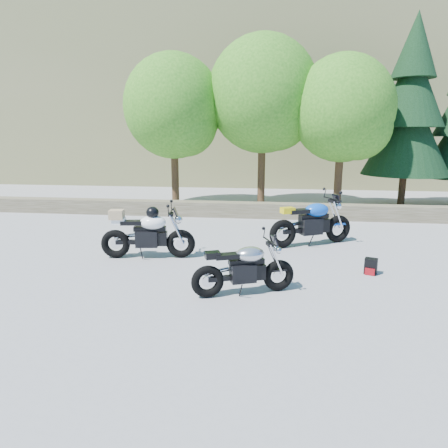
{
  "coord_description": "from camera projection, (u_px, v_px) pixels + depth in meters",
  "views": [
    {
      "loc": [
        1.34,
        -7.85,
        2.75
      ],
      "look_at": [
        0.2,
        1.0,
        0.75
      ],
      "focal_mm": 32.0,
      "sensor_mm": 36.0,
      "label": 1
    }
  ],
  "objects": [
    {
      "name": "tree_decid_left",
      "position": [
        176.0,
        110.0,
        14.77
      ],
      "size": [
        3.67,
        3.67,
        5.62
      ],
      "color": "#382314",
      "rests_on": "ground"
    },
    {
      "name": "white_bike",
      "position": [
        147.0,
        233.0,
        9.01
      ],
      "size": [
        2.14,
        0.68,
        1.19
      ],
      "rotation": [
        0.0,
        0.0,
        0.14
      ],
      "color": "black",
      "rests_on": "ground"
    },
    {
      "name": "ground",
      "position": [
        208.0,
        269.0,
        8.36
      ],
      "size": [
        90.0,
        90.0,
        0.0
      ],
      "primitive_type": "plane",
      "color": "gray",
      "rests_on": "ground"
    },
    {
      "name": "conifer_near",
      "position": [
        410.0,
        109.0,
        14.72
      ],
      "size": [
        3.17,
        3.17,
        7.06
      ],
      "color": "#382314",
      "rests_on": "ground"
    },
    {
      "name": "silver_bike",
      "position": [
        245.0,
        269.0,
        6.96
      ],
      "size": [
        1.8,
        0.86,
        0.94
      ],
      "rotation": [
        0.0,
        0.0,
        0.37
      ],
      "color": "black",
      "rests_on": "ground"
    },
    {
      "name": "stone_wall",
      "position": [
        235.0,
        210.0,
        13.63
      ],
      "size": [
        22.0,
        0.55,
        0.5
      ],
      "primitive_type": "cube",
      "color": "#4D4633",
      "rests_on": "ground"
    },
    {
      "name": "tree_decid_mid",
      "position": [
        266.0,
        99.0,
        14.66
      ],
      "size": [
        4.08,
        4.08,
        6.24
      ],
      "color": "#382314",
      "rests_on": "ground"
    },
    {
      "name": "blue_bike",
      "position": [
        312.0,
        223.0,
        10.07
      ],
      "size": [
        2.16,
        1.22,
        1.17
      ],
      "rotation": [
        0.0,
        0.0,
        0.47
      ],
      "color": "black",
      "rests_on": "ground"
    },
    {
      "name": "tree_decid_right",
      "position": [
        346.0,
        113.0,
        13.85
      ],
      "size": [
        3.54,
        3.54,
        5.41
      ],
      "color": "#382314",
      "rests_on": "ground"
    },
    {
      "name": "backpack",
      "position": [
        371.0,
        266.0,
        8.02
      ],
      "size": [
        0.29,
        0.27,
        0.33
      ],
      "rotation": [
        0.0,
        0.0,
        -0.35
      ],
      "color": "black",
      "rests_on": "ground"
    },
    {
      "name": "hillside",
      "position": [
        298.0,
        77.0,
        33.45
      ],
      "size": [
        80.0,
        30.0,
        15.0
      ],
      "primitive_type": "cube",
      "color": "olive",
      "rests_on": "ground"
    }
  ]
}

